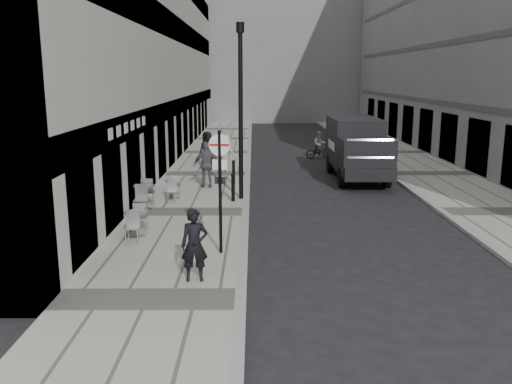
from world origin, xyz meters
TOP-DOWN VIEW (x-y plane):
  - ground at (0.00, 0.00)m, footprint 120.00×120.00m
  - sidewalk at (-2.00, 18.00)m, footprint 4.00×60.00m
  - far_sidewalk at (9.00, 18.00)m, footprint 4.00×60.00m
  - building_left at (-6.00, 24.50)m, footprint 4.00×45.00m
  - building_far at (1.50, 56.00)m, footprint 24.00×16.00m
  - walking_man at (-1.08, 3.77)m, footprint 0.66×0.47m
  - sign_post at (-0.60, 5.79)m, footprint 0.57×0.14m
  - lamppost at (-0.20, 12.43)m, footprint 0.30×0.30m
  - bollard_near at (-0.50, 11.96)m, footprint 0.14×0.14m
  - bollard_far at (-0.60, 15.47)m, footprint 0.13×0.13m
  - panel_van at (5.16, 17.18)m, footprint 2.28×6.03m
  - cyclist at (4.16, 23.61)m, footprint 1.54×0.60m
  - pedestrian_a at (-1.69, 14.50)m, footprint 1.20×0.61m
  - pedestrian_b at (-1.11, 18.45)m, footprint 1.33×0.94m
  - pedestrian_c at (-2.10, 19.56)m, footprint 1.11×1.01m
  - cafe_table_near at (-3.17, 7.26)m, footprint 0.72×1.61m
  - cafe_table_mid at (-3.60, 10.62)m, footprint 0.80×1.81m
  - cafe_table_far at (-2.80, 12.34)m, footprint 0.66×1.49m

SIDE VIEW (x-z plane):
  - ground at x=0.00m, z-range 0.00..0.00m
  - sidewalk at x=-2.00m, z-range 0.00..0.12m
  - far_sidewalk at x=9.00m, z-range 0.00..0.12m
  - cafe_table_far at x=-2.80m, z-range 0.13..0.97m
  - cafe_table_near at x=-3.17m, z-range 0.13..1.05m
  - bollard_far at x=-0.60m, z-range 0.12..1.09m
  - bollard_near at x=-0.50m, z-range 0.12..1.14m
  - cyclist at x=4.16m, z-range -0.18..1.45m
  - cafe_table_mid at x=-3.60m, z-range 0.13..1.16m
  - walking_man at x=-1.08m, z-range 0.12..1.84m
  - pedestrian_b at x=-1.11m, z-range 0.12..1.99m
  - pedestrian_c at x=-2.10m, z-range 0.12..2.02m
  - pedestrian_a at x=-1.69m, z-range 0.12..2.09m
  - panel_van at x=5.16m, z-range 0.18..3.01m
  - sign_post at x=-0.60m, z-range 0.59..3.90m
  - lamppost at x=-0.20m, z-range 0.49..7.10m
  - building_left at x=-6.00m, z-range 0.00..18.00m
  - building_far at x=1.50m, z-range 0.00..22.00m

